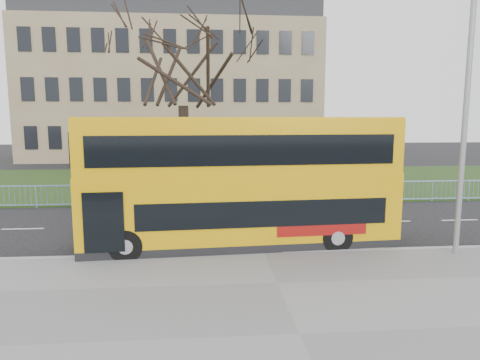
{
  "coord_description": "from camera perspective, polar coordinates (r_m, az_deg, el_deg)",
  "views": [
    {
      "loc": [
        -1.8,
        -14.49,
        4.3
      ],
      "look_at": [
        -0.54,
        1.0,
        2.06
      ],
      "focal_mm": 32.0,
      "sensor_mm": 36.0,
      "label": 1
    }
  ],
  "objects": [
    {
      "name": "ground",
      "position": [
        15.22,
        2.36,
        -8.22
      ],
      "size": [
        120.0,
        120.0,
        0.0
      ],
      "primitive_type": "plane",
      "color": "black",
      "rests_on": "ground"
    },
    {
      "name": "pavement",
      "position": [
        9.01,
        7.93,
        -19.97
      ],
      "size": [
        80.0,
        10.5,
        0.12
      ],
      "primitive_type": "cube",
      "color": "slate",
      "rests_on": "ground"
    },
    {
      "name": "kerb",
      "position": [
        13.73,
        3.16,
        -9.76
      ],
      "size": [
        80.0,
        0.2,
        0.14
      ],
      "primitive_type": "cube",
      "color": "#949497",
      "rests_on": "ground"
    },
    {
      "name": "grass_verge",
      "position": [
        29.16,
        -1.07,
        -0.2
      ],
      "size": [
        80.0,
        15.4,
        0.08
      ],
      "primitive_type": "cube",
      "color": "#1D3513",
      "rests_on": "ground"
    },
    {
      "name": "guard_railing",
      "position": [
        21.5,
        0.22,
        -1.84
      ],
      "size": [
        40.0,
        0.12,
        1.1
      ],
      "primitive_type": null,
      "color": "#7EA6E1",
      "rests_on": "ground"
    },
    {
      "name": "bare_tree",
      "position": [
        24.57,
        -7.61,
        11.98
      ],
      "size": [
        8.22,
        8.22,
        11.74
      ],
      "primitive_type": null,
      "color": "black",
      "rests_on": "grass_verge"
    },
    {
      "name": "civic_building",
      "position": [
        49.67,
        -8.51,
        11.24
      ],
      "size": [
        30.0,
        15.0,
        14.0
      ],
      "primitive_type": "cube",
      "color": "#8A7457",
      "rests_on": "ground"
    },
    {
      "name": "yellow_bus",
      "position": [
        14.17,
        0.09,
        0.08
      ],
      "size": [
        10.36,
        3.06,
        4.29
      ],
      "rotation": [
        0.0,
        0.0,
        0.06
      ],
      "color": "#DBA109",
      "rests_on": "ground"
    },
    {
      "name": "street_lamp",
      "position": [
        14.57,
        27.65,
        9.76
      ],
      "size": [
        1.86,
        0.36,
        8.78
      ],
      "rotation": [
        0.0,
        0.0,
        0.1
      ],
      "color": "gray",
      "rests_on": "pavement"
    }
  ]
}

